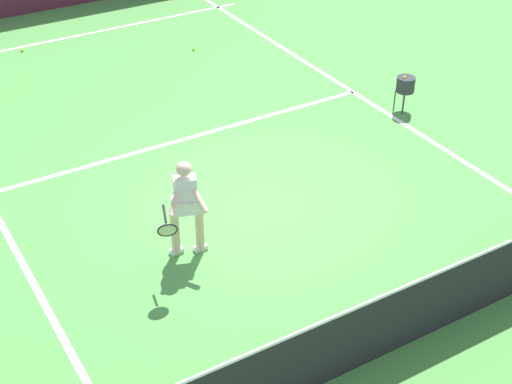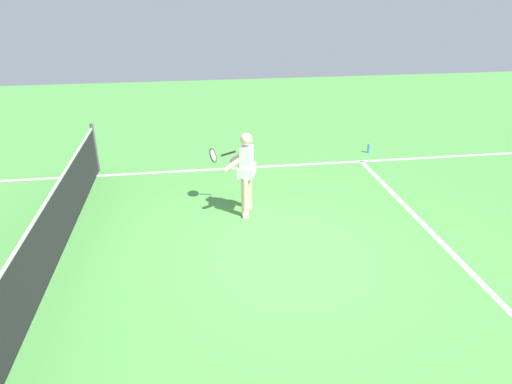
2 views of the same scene
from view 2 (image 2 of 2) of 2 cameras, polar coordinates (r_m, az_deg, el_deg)
The scene contains 6 objects.
ground_plane at distance 7.31m, azimuth 4.06°, elevation -7.84°, with size 28.58×28.58×0.00m, color #4C9342.
service_line_marking at distance 8.22m, azimuth 22.29°, elevation -5.82°, with size 7.54×0.10×0.01m, color white.
sideline_right_marking at distance 10.62m, azimuth -0.17°, elevation 3.16°, with size 0.10×19.98×0.01m, color white.
court_net at distance 7.25m, azimuth -24.99°, elevation -5.87°, with size 8.22×0.08×1.12m.
tennis_player at distance 8.23m, azimuth -1.38°, elevation 2.81°, with size 0.98×0.87×1.55m.
water_bottle at distance 11.87m, azimuth 14.05°, elevation 5.39°, with size 0.07×0.07×0.24m, color #4C9EE5.
Camera 2 is at (-5.99, 1.39, 3.97)m, focal length 31.66 mm.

